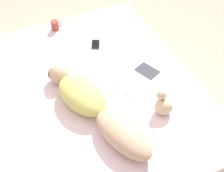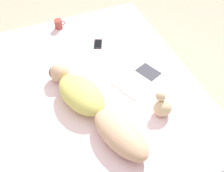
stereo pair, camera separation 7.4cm
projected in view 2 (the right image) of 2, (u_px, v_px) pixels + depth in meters
name	position (u px, v px, depth m)	size (l,w,h in m)	color
ground_plane	(93.00, 126.00, 3.22)	(12.00, 12.00, 0.00)	#B7A88E
bed	(91.00, 109.00, 3.01)	(1.95, 2.32, 0.58)	tan
person	(93.00, 106.00, 2.54)	(0.57, 1.24, 0.19)	tan
open_magazine	(140.00, 78.00, 2.87)	(0.54, 0.45, 0.01)	white
coffee_mug	(59.00, 24.00, 3.37)	(0.11, 0.08, 0.10)	#993D33
cell_phone	(98.00, 44.00, 3.21)	(0.13, 0.17, 0.01)	black
plush_toy	(162.00, 106.00, 2.55)	(0.16, 0.17, 0.20)	#D1B289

